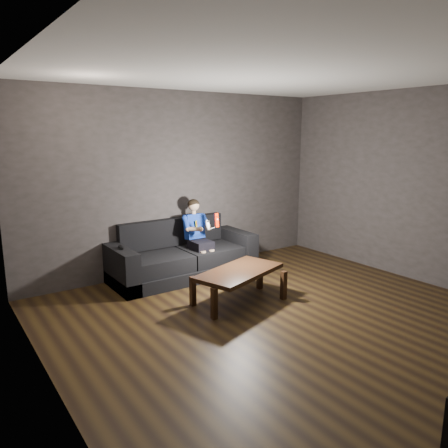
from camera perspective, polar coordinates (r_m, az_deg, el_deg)
floor at (r=5.06m, az=8.85°, el=-12.69°), size 5.00×5.00×0.00m
back_wall at (r=6.67m, az=-5.74°, el=5.43°), size 5.00×0.04×2.70m
left_wall at (r=3.46m, az=-22.01°, el=-1.34°), size 0.04×5.00×2.70m
right_wall at (r=6.64m, az=25.16°, el=4.34°), size 0.04×5.00×2.70m
ceiling at (r=4.65m, az=9.97°, el=19.25°), size 5.00×5.00×0.02m
sofa at (r=6.49m, az=-5.56°, el=-4.49°), size 2.13×0.92×0.82m
child at (r=6.45m, az=-3.48°, el=-0.78°), size 0.41×0.51×1.01m
wii_remote_red at (r=6.13m, az=-0.98°, el=0.50°), size 0.06×0.08×0.20m
nunchuk_white at (r=6.06m, az=-2.16°, el=-0.07°), size 0.08×0.10×0.15m
wii_remote_black at (r=5.94m, az=-13.35°, el=-3.02°), size 0.07×0.17×0.03m
coffee_table at (r=5.45m, az=1.99°, el=-6.58°), size 1.29×0.92×0.42m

